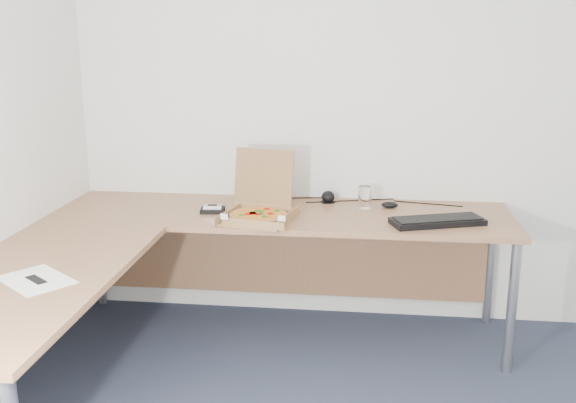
# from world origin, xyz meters

# --- Properties ---
(room_shell) EXTENTS (3.50, 3.50, 2.50)m
(room_shell) POSITION_xyz_m (0.00, 0.00, 1.25)
(room_shell) COLOR white
(room_shell) RESTS_ON ground
(desk) EXTENTS (2.50, 2.20, 0.73)m
(desk) POSITION_xyz_m (-0.82, 0.97, 0.70)
(desk) COLOR #9E6C47
(desk) RESTS_ON ground
(pizza_box) EXTENTS (0.34, 0.39, 0.34)m
(pizza_box) POSITION_xyz_m (-0.60, 1.24, 0.77)
(pizza_box) COLOR #A77A49
(pizza_box) RESTS_ON desk
(drinking_glass) EXTENTS (0.07, 0.07, 0.12)m
(drinking_glass) POSITION_xyz_m (-0.05, 1.53, 0.79)
(drinking_glass) COLOR white
(drinking_glass) RESTS_ON desk
(keyboard) EXTENTS (0.51, 0.32, 0.03)m
(keyboard) POSITION_xyz_m (0.33, 1.25, 0.74)
(keyboard) COLOR black
(keyboard) RESTS_ON desk
(mouse) EXTENTS (0.11, 0.09, 0.03)m
(mouse) POSITION_xyz_m (0.09, 1.55, 0.75)
(mouse) COLOR black
(mouse) RESTS_ON desk
(wallet) EXTENTS (0.14, 0.12, 0.02)m
(wallet) POSITION_xyz_m (-0.88, 1.35, 0.74)
(wallet) COLOR black
(wallet) RESTS_ON desk
(phone) EXTENTS (0.10, 0.06, 0.02)m
(phone) POSITION_xyz_m (-0.87, 1.34, 0.76)
(phone) COLOR #B2B5BA
(phone) RESTS_ON wallet
(paper_sheet) EXTENTS (0.37, 0.36, 0.00)m
(paper_sheet) POSITION_xyz_m (-1.34, 0.26, 0.73)
(paper_sheet) COLOR white
(paper_sheet) RESTS_ON desk
(dome_speaker) EXTENTS (0.09, 0.09, 0.07)m
(dome_speaker) POSITION_xyz_m (-0.26, 1.64, 0.77)
(dome_speaker) COLOR black
(dome_speaker) RESTS_ON desk
(cable_bundle) EXTENTS (0.59, 0.12, 0.01)m
(cable_bundle) POSITION_xyz_m (-0.13, 1.68, 0.73)
(cable_bundle) COLOR black
(cable_bundle) RESTS_ON desk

